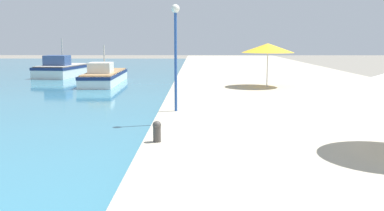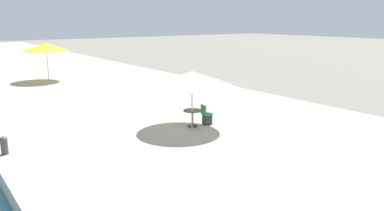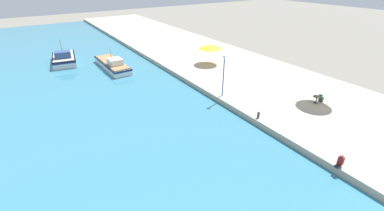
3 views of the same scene
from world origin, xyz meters
name	(u,v)px [view 3 (image 3 of 3)]	position (x,y,z in m)	size (l,w,h in m)	color
quay_promenade	(190,51)	(8.00, 37.00, 0.31)	(16.00, 90.00, 0.61)	#B2A893
fishing_boat_near	(112,64)	(-6.04, 36.32, 0.68)	(2.79, 9.27, 3.19)	white
fishing_boat_mid	(64,58)	(-11.60, 42.85, 0.78)	(4.20, 7.25, 3.73)	silver
cafe_umbrella_pink	(321,85)	(7.59, 12.23, 2.77)	(3.44, 3.44, 2.46)	#B7B7B7
cafe_umbrella_white	(210,47)	(6.30, 28.88, 3.14)	(3.43, 3.43, 2.83)	#B7B7B7
cafe_table	(317,98)	(7.74, 12.40, 1.15)	(0.80, 0.80, 0.74)	#333338
cafe_chair_left	(321,99)	(8.46, 12.31, 0.94)	(0.48, 0.45, 0.91)	#2D2D33
person_at_quay	(340,161)	(0.24, 5.59, 1.06)	(0.55, 0.36, 1.01)	#232328
mooring_bollard	(258,115)	(0.45, 13.50, 0.96)	(0.26, 0.26, 0.65)	#4C4742
lamppost	(224,69)	(0.76, 19.16, 3.71)	(0.36, 0.36, 4.56)	#28519E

